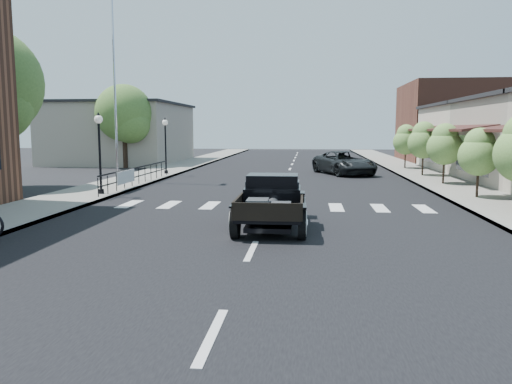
# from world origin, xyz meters

# --- Properties ---
(ground) EXTENTS (120.00, 120.00, 0.00)m
(ground) POSITION_xyz_m (0.00, 0.00, 0.00)
(ground) COLOR black
(ground) RESTS_ON ground
(road) EXTENTS (14.00, 80.00, 0.02)m
(road) POSITION_xyz_m (0.00, 15.00, 0.01)
(road) COLOR black
(road) RESTS_ON ground
(road_markings) EXTENTS (12.00, 60.00, 0.06)m
(road_markings) POSITION_xyz_m (0.00, 10.00, 0.00)
(road_markings) COLOR silver
(road_markings) RESTS_ON ground
(sidewalk_left) EXTENTS (3.00, 80.00, 0.15)m
(sidewalk_left) POSITION_xyz_m (-8.50, 15.00, 0.07)
(sidewalk_left) COLOR gray
(sidewalk_left) RESTS_ON ground
(sidewalk_right) EXTENTS (3.00, 80.00, 0.15)m
(sidewalk_right) POSITION_xyz_m (8.50, 15.00, 0.07)
(sidewalk_right) COLOR gray
(sidewalk_right) RESTS_ON ground
(low_building_left) EXTENTS (10.00, 12.00, 5.00)m
(low_building_left) POSITION_xyz_m (-15.00, 28.00, 2.50)
(low_building_left) COLOR #A49B89
(low_building_left) RESTS_ON ground
(storefront_far) EXTENTS (10.00, 9.00, 4.50)m
(storefront_far) POSITION_xyz_m (15.00, 22.00, 2.25)
(storefront_far) COLOR beige
(storefront_far) RESTS_ON ground
(far_building_right) EXTENTS (11.00, 10.00, 7.00)m
(far_building_right) POSITION_xyz_m (15.50, 32.00, 3.50)
(far_building_right) COLOR brown
(far_building_right) RESTS_ON ground
(railing) EXTENTS (0.08, 10.00, 1.00)m
(railing) POSITION_xyz_m (-7.30, 10.00, 0.65)
(railing) COLOR black
(railing) RESTS_ON sidewalk_left
(banner) EXTENTS (0.04, 2.20, 0.60)m
(banner) POSITION_xyz_m (-7.22, 8.00, 0.45)
(banner) COLOR silver
(banner) RESTS_ON sidewalk_left
(lamp_post_b) EXTENTS (0.36, 0.36, 3.50)m
(lamp_post_b) POSITION_xyz_m (-7.60, 6.00, 1.90)
(lamp_post_b) COLOR black
(lamp_post_b) RESTS_ON sidewalk_left
(lamp_post_c) EXTENTS (0.36, 0.36, 3.50)m
(lamp_post_c) POSITION_xyz_m (-7.60, 16.00, 1.90)
(lamp_post_c) COLOR black
(lamp_post_c) RESTS_ON sidewalk_left
(flagpole) EXTENTS (0.12, 0.12, 12.25)m
(flagpole) POSITION_xyz_m (-9.20, 12.00, 6.27)
(flagpole) COLOR silver
(flagpole) RESTS_ON sidewalk_left
(big_tree_far) EXTENTS (4.28, 4.28, 6.29)m
(big_tree_far) POSITION_xyz_m (-12.50, 22.00, 3.14)
(big_tree_far) COLOR #476B2D
(big_tree_far) RESTS_ON ground
(small_tree_b) EXTENTS (1.64, 1.64, 2.74)m
(small_tree_b) POSITION_xyz_m (8.30, 6.65, 1.52)
(small_tree_b) COLOR #5E893E
(small_tree_b) RESTS_ON sidewalk_right
(small_tree_c) EXTENTS (1.79, 1.79, 2.98)m
(small_tree_c) POSITION_xyz_m (8.30, 11.90, 1.64)
(small_tree_c) COLOR #5E893E
(small_tree_c) RESTS_ON sidewalk_right
(small_tree_d) EXTENTS (1.88, 1.88, 3.14)m
(small_tree_d) POSITION_xyz_m (8.30, 16.68, 1.72)
(small_tree_d) COLOR #5E893E
(small_tree_d) RESTS_ON sidewalk_right
(small_tree_e) EXTENTS (1.80, 1.80, 3.01)m
(small_tree_e) POSITION_xyz_m (8.30, 22.27, 1.65)
(small_tree_e) COLOR #5E893E
(small_tree_e) RESTS_ON sidewalk_right
(hotrod_pickup) EXTENTS (2.22, 4.69, 1.62)m
(hotrod_pickup) POSITION_xyz_m (0.28, 0.02, 0.81)
(hotrod_pickup) COLOR black
(hotrod_pickup) RESTS_ON ground
(second_car) EXTENTS (4.38, 5.95, 1.50)m
(second_car) POSITION_xyz_m (3.65, 18.01, 0.75)
(second_car) COLOR black
(second_car) RESTS_ON ground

